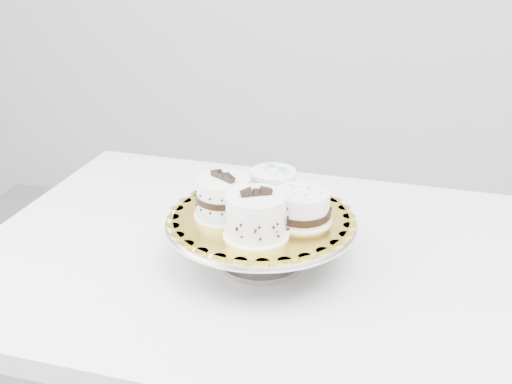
% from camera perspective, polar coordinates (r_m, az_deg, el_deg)
% --- Properties ---
extents(table, '(1.31, 0.92, 0.75)m').
position_cam_1_polar(table, '(1.32, 2.90, -8.34)').
color(table, white).
rests_on(table, floor).
extents(cake_stand, '(0.36, 0.36, 0.10)m').
position_cam_1_polar(cake_stand, '(1.22, 0.45, -3.66)').
color(cake_stand, gray).
rests_on(cake_stand, table).
extents(cake_board, '(0.34, 0.34, 0.00)m').
position_cam_1_polar(cake_board, '(1.20, 0.46, -2.26)').
color(cake_board, yellow).
rests_on(cake_board, cake_stand).
extents(cake_swirl, '(0.14, 0.14, 0.09)m').
position_cam_1_polar(cake_swirl, '(1.12, 0.01, -2.18)').
color(cake_swirl, white).
rests_on(cake_swirl, cake_board).
extents(cake_banded, '(0.14, 0.14, 0.09)m').
position_cam_1_polar(cake_banded, '(1.19, -2.93, -0.57)').
color(cake_banded, white).
rests_on(cake_banded, cake_board).
extents(cake_dots, '(0.12, 0.12, 0.07)m').
position_cam_1_polar(cake_dots, '(1.24, 1.54, 0.54)').
color(cake_dots, white).
rests_on(cake_dots, cake_board).
extents(cake_ribbon, '(0.12, 0.11, 0.06)m').
position_cam_1_polar(cake_ribbon, '(1.18, 4.16, -1.33)').
color(cake_ribbon, white).
rests_on(cake_ribbon, cake_board).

